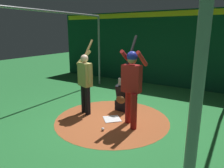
# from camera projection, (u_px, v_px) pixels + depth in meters

# --- Properties ---
(ground_plane) EXTENTS (26.59, 26.59, 0.00)m
(ground_plane) POSITION_uv_depth(u_px,v_px,m) (112.00, 119.00, 5.43)
(ground_plane) COLOR #287A38
(dirt_circle) EXTENTS (2.93, 2.93, 0.01)m
(dirt_circle) POSITION_uv_depth(u_px,v_px,m) (112.00, 119.00, 5.43)
(dirt_circle) COLOR #AD562D
(dirt_circle) RESTS_ON ground
(home_plate) EXTENTS (0.59, 0.59, 0.01)m
(home_plate) POSITION_uv_depth(u_px,v_px,m) (112.00, 119.00, 5.43)
(home_plate) COLOR white
(home_plate) RESTS_ON dirt_circle
(batter) EXTENTS (0.68, 0.49, 2.14)m
(batter) POSITION_uv_depth(u_px,v_px,m) (132.00, 81.00, 4.82)
(batter) COLOR maroon
(batter) RESTS_ON ground
(catcher) EXTENTS (0.58, 0.40, 0.98)m
(catcher) POSITION_uv_depth(u_px,v_px,m) (124.00, 97.00, 5.98)
(catcher) COLOR black
(catcher) RESTS_ON ground
(visitor) EXTENTS (0.64, 0.51, 2.01)m
(visitor) POSITION_uv_depth(u_px,v_px,m) (85.00, 80.00, 5.62)
(visitor) COLOR black
(visitor) RESTS_ON ground
(back_wall) EXTENTS (0.22, 10.59, 3.03)m
(back_wall) POSITION_uv_depth(u_px,v_px,m) (166.00, 49.00, 8.51)
(back_wall) COLOR #0C3D26
(back_wall) RESTS_ON ground
(cage_frame) EXTENTS (5.89, 4.98, 2.84)m
(cage_frame) POSITION_uv_depth(u_px,v_px,m) (112.00, 40.00, 4.93)
(cage_frame) COLOR gray
(cage_frame) RESTS_ON ground
(baseball_0) EXTENTS (0.07, 0.07, 0.07)m
(baseball_0) POSITION_uv_depth(u_px,v_px,m) (103.00, 129.00, 4.80)
(baseball_0) COLOR white
(baseball_0) RESTS_ON dirt_circle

